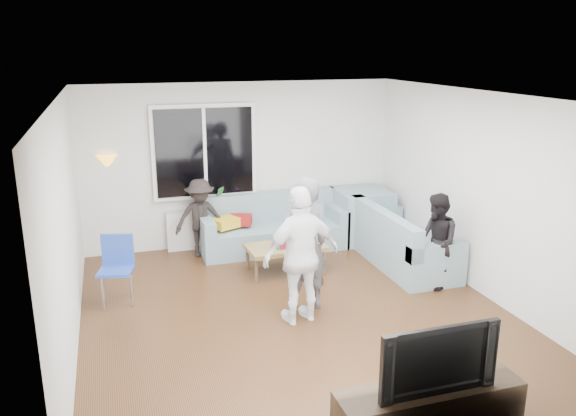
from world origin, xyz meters
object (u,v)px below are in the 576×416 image
object	(u,v)px
floor_lamp	(111,206)
sofa_right_section	(404,237)
coffee_table	(286,258)
side_chair	(116,271)
tv_console	(429,410)
spectator_right	(436,242)
player_left	(304,245)
sofa_back_section	(273,223)
television	(433,355)
player_right	(301,255)
spectator_back	(201,218)

from	to	relation	value
floor_lamp	sofa_right_section	bearing A→B (deg)	-23.26
coffee_table	side_chair	xyz separation A→B (m)	(-2.33, -0.37, 0.23)
side_chair	tv_console	xyz separation A→B (m)	(2.40, -3.41, -0.21)
coffee_table	tv_console	xyz separation A→B (m)	(0.07, -3.78, 0.02)
sofa_right_section	spectator_right	bearing A→B (deg)	-180.00
floor_lamp	player_left	xyz separation A→B (m)	(2.19, -2.73, 0.06)
coffee_table	tv_console	size ratio (longest dim) A/B	0.69
sofa_back_section	player_left	bearing A→B (deg)	-96.14
sofa_back_section	tv_console	world-z (taller)	sofa_back_section
sofa_right_section	television	xyz separation A→B (m)	(-1.67, -3.54, 0.31)
sofa_back_section	coffee_table	world-z (taller)	sofa_back_section
coffee_table	player_right	size ratio (longest dim) A/B	0.67
sofa_right_section	spectator_back	distance (m)	3.06
side_chair	television	size ratio (longest dim) A/B	0.83
player_left	tv_console	distance (m)	2.64
floor_lamp	player_left	world-z (taller)	player_left
player_right	television	world-z (taller)	player_right
spectator_right	spectator_back	world-z (taller)	spectator_right
floor_lamp	player_left	size ratio (longest dim) A/B	0.93
spectator_right	spectator_back	xyz separation A→B (m)	(-2.78, 2.13, -0.04)
coffee_table	television	bearing A→B (deg)	-88.96
player_right	spectator_right	size ratio (longest dim) A/B	1.27
player_right	television	bearing A→B (deg)	88.69
floor_lamp	spectator_back	size ratio (longest dim) A/B	1.29
sofa_right_section	tv_console	distance (m)	3.92
spectator_right	tv_console	size ratio (longest dim) A/B	0.80
side_chair	tv_console	size ratio (longest dim) A/B	0.54
television	player_left	bearing A→B (deg)	94.72
coffee_table	spectator_right	distance (m)	2.11
player_right	spectator_back	xyz separation A→B (m)	(-0.76, 2.53, -0.21)
side_chair	television	xyz separation A→B (m)	(2.40, -3.41, 0.31)
player_right	television	size ratio (longest dim) A/B	1.59
side_chair	floor_lamp	world-z (taller)	floor_lamp
sofa_right_section	player_left	distance (m)	2.16
spectator_right	television	bearing A→B (deg)	-18.65
player_left	television	world-z (taller)	player_left
player_left	player_right	size ratio (longest dim) A/B	1.02
coffee_table	spectator_back	xyz separation A→B (m)	(-1.04, 1.02, 0.40)
sofa_right_section	coffee_table	xyz separation A→B (m)	(-1.74, 0.24, -0.22)
player_left	television	xyz separation A→B (m)	(0.21, -2.56, -0.10)
spectator_right	spectator_back	bearing A→B (deg)	-114.05
sofa_back_section	spectator_right	size ratio (longest dim) A/B	1.79
sofa_back_section	floor_lamp	world-z (taller)	floor_lamp
tv_console	player_left	bearing A→B (deg)	94.72
sofa_back_section	player_right	xyz separation A→B (m)	(-0.37, -2.50, 0.39)
player_left	player_right	bearing A→B (deg)	59.06
sofa_right_section	coffee_table	distance (m)	1.77
floor_lamp	player_right	xyz separation A→B (m)	(2.05, -3.02, 0.04)
player_right	tv_console	size ratio (longest dim) A/B	1.02
spectator_right	floor_lamp	bearing A→B (deg)	-109.37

